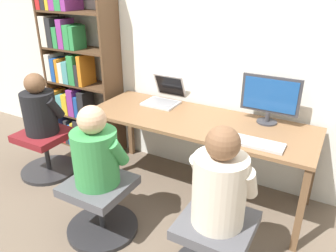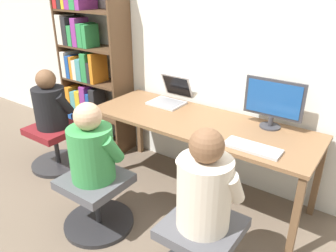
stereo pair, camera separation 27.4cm
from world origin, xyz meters
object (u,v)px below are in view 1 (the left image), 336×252
at_px(desktop_monitor, 270,98).
at_px(keyboard, 256,143).
at_px(office_chair_side, 46,151).
at_px(laptop, 164,97).
at_px(office_chair_right, 101,205).
at_px(bookshelf, 73,70).
at_px(person_at_laptop, 95,152).
at_px(office_chair_left, 215,246).
at_px(person_near_shelf, 39,108).
at_px(person_at_monitor, 220,184).

height_order(desktop_monitor, keyboard, desktop_monitor).
bearing_deg(office_chair_side, keyboard, 6.07).
bearing_deg(laptop, office_chair_right, -87.83).
bearing_deg(bookshelf, person_at_laptop, -41.13).
bearing_deg(bookshelf, keyboard, -10.81).
distance_m(office_chair_left, person_at_laptop, 1.06).
distance_m(office_chair_left, office_chair_right, 0.95).
distance_m(keyboard, office_chair_right, 1.29).
relative_size(keyboard, bookshelf, 0.21).
relative_size(office_chair_left, bookshelf, 0.29).
distance_m(desktop_monitor, bookshelf, 2.17).
distance_m(desktop_monitor, person_near_shelf, 2.15).
height_order(office_chair_left, office_chair_side, same).
xyz_separation_m(desktop_monitor, person_at_laptop, (-0.97, -1.07, -0.25)).
bearing_deg(person_near_shelf, desktop_monitor, 17.92).
bearing_deg(office_chair_right, office_chair_left, 1.91).
height_order(keyboard, office_chair_left, keyboard).
distance_m(office_chair_left, office_chair_side, 2.04).
relative_size(laptop, person_at_laptop, 0.60).
bearing_deg(desktop_monitor, laptop, 179.76).
xyz_separation_m(office_chair_right, office_chair_side, (-1.06, 0.41, 0.00)).
xyz_separation_m(laptop, person_at_monitor, (0.99, -1.04, -0.06)).
relative_size(desktop_monitor, office_chair_right, 0.84).
relative_size(desktop_monitor, bookshelf, 0.25).
height_order(desktop_monitor, office_chair_left, desktop_monitor).
distance_m(person_at_laptop, office_chair_side, 1.23).
distance_m(desktop_monitor, office_chair_side, 2.25).
xyz_separation_m(keyboard, bookshelf, (-2.20, 0.42, 0.17)).
xyz_separation_m(desktop_monitor, office_chair_side, (-2.03, -0.66, -0.72)).
relative_size(person_at_monitor, person_near_shelf, 1.09).
bearing_deg(person_at_monitor, keyboard, 84.88).
bearing_deg(desktop_monitor, office_chair_left, -91.26).
bearing_deg(person_at_laptop, keyboard, 32.09).
height_order(person_at_laptop, bookshelf, bookshelf).
bearing_deg(person_at_laptop, office_chair_right, -90.00).
xyz_separation_m(desktop_monitor, office_chair_left, (-0.02, -1.04, -0.72)).
height_order(office_chair_left, person_at_monitor, person_at_monitor).
relative_size(office_chair_left, person_at_monitor, 0.86).
bearing_deg(office_chair_right, desktop_monitor, 47.88).
bearing_deg(office_chair_side, person_at_laptop, -21.07).
bearing_deg(office_chair_side, person_at_monitor, -10.62).
bearing_deg(office_chair_right, person_near_shelf, 158.55).
bearing_deg(office_chair_right, keyboard, 32.26).
distance_m(keyboard, person_near_shelf, 2.07).
relative_size(office_chair_side, person_near_shelf, 0.94).
bearing_deg(bookshelf, office_chair_right, -41.24).
height_order(laptop, office_chair_right, laptop).
height_order(desktop_monitor, laptop, desktop_monitor).
distance_m(laptop, person_at_laptop, 1.08).
xyz_separation_m(bookshelf, person_near_shelf, (0.14, -0.63, -0.21)).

